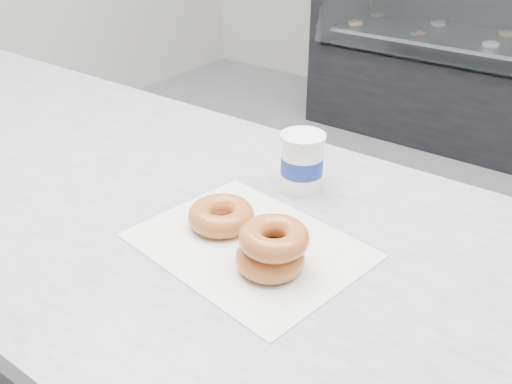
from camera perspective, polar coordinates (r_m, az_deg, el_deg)
ground at (r=1.94m, az=7.41°, el=-17.30°), size 5.00×5.00×0.00m
wax_paper at (r=0.89m, az=-0.71°, el=-5.33°), size 0.37×0.31×0.00m
donut_single at (r=0.92m, az=-3.50°, el=-2.36°), size 0.13×0.13×0.04m
donut_stack at (r=0.82m, az=1.62°, el=-5.64°), size 0.13×0.13×0.07m
coffee_cup at (r=1.02m, az=4.62°, el=3.03°), size 0.09×0.09×0.11m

